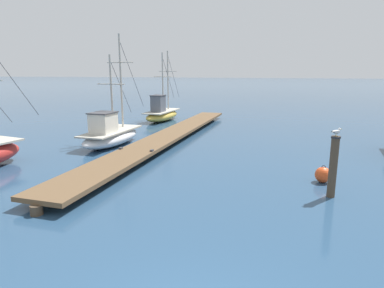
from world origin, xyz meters
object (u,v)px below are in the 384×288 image
fishing_boat_0 (110,134)px  perched_seagull (336,132)px  mooring_buoy (323,175)px  mooring_piling (333,166)px  fishing_boat_2 (162,113)px

fishing_boat_0 → perched_seagull: 12.13m
mooring_buoy → perched_seagull: bearing=-85.6°
fishing_boat_0 → mooring_piling: fishing_boat_0 is taller
mooring_piling → mooring_buoy: 1.68m
perched_seagull → mooring_buoy: 2.42m
fishing_boat_0 → mooring_buoy: (10.83, -3.49, -0.34)m
fishing_boat_2 → mooring_buoy: size_ratio=9.72×
fishing_boat_2 → mooring_buoy: (11.48, -13.13, -0.34)m
mooring_buoy → mooring_piling: bearing=-85.4°
mooring_piling → mooring_buoy: size_ratio=3.10×
mooring_piling → perched_seagull: (-0.00, -0.00, 1.14)m
mooring_piling → mooring_buoy: mooring_piling is taller
fishing_boat_0 → mooring_piling: size_ratio=3.22×
fishing_boat_0 → mooring_buoy: size_ratio=9.96×
fishing_boat_0 → mooring_piling: (10.95, -4.99, 0.43)m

